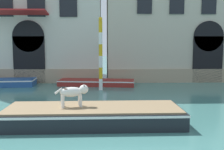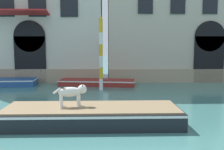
# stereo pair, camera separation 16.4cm
# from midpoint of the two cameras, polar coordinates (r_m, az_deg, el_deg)

# --- Properties ---
(boat_foreground) EXTENTS (6.49, 2.22, 0.66)m
(boat_foreground) POSITION_cam_midpoint_polar(r_m,az_deg,el_deg) (9.71, -3.97, -8.63)
(boat_foreground) COLOR black
(boat_foreground) RESTS_ON ground_plane
(dog_on_deck) EXTENTS (1.20, 0.53, 0.81)m
(dog_on_deck) POSITION_cam_midpoint_polar(r_m,az_deg,el_deg) (9.63, -8.18, -3.70)
(dog_on_deck) COLOR silver
(dog_on_deck) RESTS_ON boat_foreground
(boat_moored_near_palazzo) EXTENTS (4.74, 2.12, 0.48)m
(boat_moored_near_palazzo) POSITION_cam_midpoint_polar(r_m,az_deg,el_deg) (19.89, -22.59, -1.45)
(boat_moored_near_palazzo) COLOR #234C8C
(boat_moored_near_palazzo) RESTS_ON ground_plane
(boat_moored_far) EXTENTS (5.47, 2.18, 0.41)m
(boat_moored_far) POSITION_cam_midpoint_polar(r_m,az_deg,el_deg) (18.57, -3.01, -1.60)
(boat_moored_far) COLOR maroon
(boat_moored_far) RESTS_ON ground_plane
(mooring_pole_0) EXTENTS (0.24, 0.24, 4.57)m
(mooring_pole_0) POSITION_cam_midpoint_polar(r_m,az_deg,el_deg) (16.45, -2.13, 4.64)
(mooring_pole_0) COLOR white
(mooring_pole_0) RESTS_ON ground_plane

